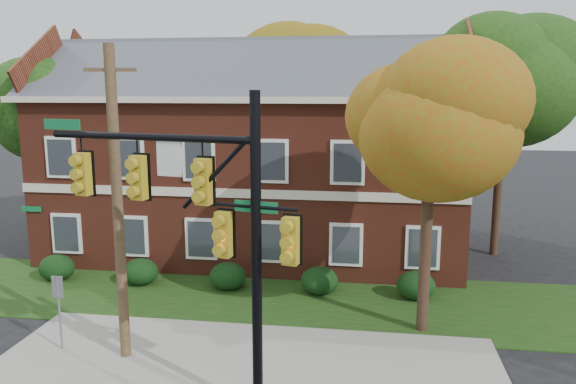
# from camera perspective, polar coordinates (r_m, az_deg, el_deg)

# --- Properties ---
(ground) EXTENTS (120.00, 120.00, 0.00)m
(ground) POSITION_cam_1_polar(r_m,az_deg,el_deg) (15.47, -5.06, -18.76)
(ground) COLOR black
(ground) RESTS_ON ground
(sidewalk) EXTENTS (14.00, 5.00, 0.08)m
(sidewalk) POSITION_cam_1_polar(r_m,az_deg,el_deg) (16.31, -4.21, -16.96)
(sidewalk) COLOR gray
(sidewalk) RESTS_ON ground
(grass_strip) EXTENTS (30.00, 6.00, 0.04)m
(grass_strip) POSITION_cam_1_polar(r_m,az_deg,el_deg) (20.80, -1.16, -10.75)
(grass_strip) COLOR #193811
(grass_strip) RESTS_ON ground
(apartment_building) EXTENTS (18.80, 8.80, 9.74)m
(apartment_building) POSITION_cam_1_polar(r_m,az_deg,el_deg) (25.74, -3.40, 4.75)
(apartment_building) COLOR maroon
(apartment_building) RESTS_ON ground
(hedge_far_left) EXTENTS (1.40, 1.26, 1.05)m
(hedge_far_left) POSITION_cam_1_polar(r_m,az_deg,el_deg) (24.33, -22.44, -7.12)
(hedge_far_left) COLOR black
(hedge_far_left) RESTS_ON ground
(hedge_left) EXTENTS (1.40, 1.26, 1.05)m
(hedge_left) POSITION_cam_1_polar(r_m,az_deg,el_deg) (22.77, -14.78, -7.85)
(hedge_left) COLOR black
(hedge_left) RESTS_ON ground
(hedge_center) EXTENTS (1.40, 1.26, 1.05)m
(hedge_center) POSITION_cam_1_polar(r_m,az_deg,el_deg) (21.66, -6.14, -8.50)
(hedge_center) COLOR black
(hedge_center) RESTS_ON ground
(hedge_right) EXTENTS (1.40, 1.26, 1.05)m
(hedge_right) POSITION_cam_1_polar(r_m,az_deg,el_deg) (21.09, 3.22, -8.99)
(hedge_right) COLOR black
(hedge_right) RESTS_ON ground
(hedge_far_right) EXTENTS (1.40, 1.26, 1.05)m
(hedge_far_right) POSITION_cam_1_polar(r_m,az_deg,el_deg) (21.09, 12.86, -9.24)
(hedge_far_right) COLOR black
(hedge_far_right) RESTS_ON ground
(tree_near_right) EXTENTS (4.50, 4.25, 8.58)m
(tree_near_right) POSITION_cam_1_polar(r_m,az_deg,el_deg) (17.12, 15.16, 7.17)
(tree_near_right) COLOR black
(tree_near_right) RESTS_ON ground
(tree_left_rear) EXTENTS (5.40, 5.10, 8.88)m
(tree_left_rear) POSITION_cam_1_polar(r_m,az_deg,el_deg) (28.26, -23.83, 7.84)
(tree_left_rear) COLOR black
(tree_left_rear) RESTS_ON ground
(tree_right_rear) EXTENTS (6.30, 5.95, 10.62)m
(tree_right_rear) POSITION_cam_1_polar(r_m,az_deg,el_deg) (26.63, 22.01, 10.97)
(tree_right_rear) COLOR black
(tree_right_rear) RESTS_ON ground
(tree_far_rear) EXTENTS (6.84, 6.46, 11.52)m
(tree_far_rear) POSITION_cam_1_polar(r_m,az_deg,el_deg) (33.16, 1.69, 12.71)
(tree_far_rear) COLOR black
(tree_far_rear) RESTS_ON ground
(traffic_signal) EXTENTS (6.63, 1.55, 7.52)m
(traffic_signal) POSITION_cam_1_polar(r_m,az_deg,el_deg) (12.96, -8.75, -2.50)
(traffic_signal) COLOR gray
(traffic_signal) RESTS_ON ground
(utility_pole) EXTENTS (1.35, 0.34, 8.70)m
(utility_pole) POSITION_cam_1_polar(r_m,az_deg,el_deg) (15.87, -16.92, -1.38)
(utility_pole) COLOR #483121
(utility_pole) RESTS_ON ground
(sign_post) EXTENTS (0.33, 0.06, 2.29)m
(sign_post) POSITION_cam_1_polar(r_m,az_deg,el_deg) (17.65, -22.28, -10.18)
(sign_post) COLOR slate
(sign_post) RESTS_ON ground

